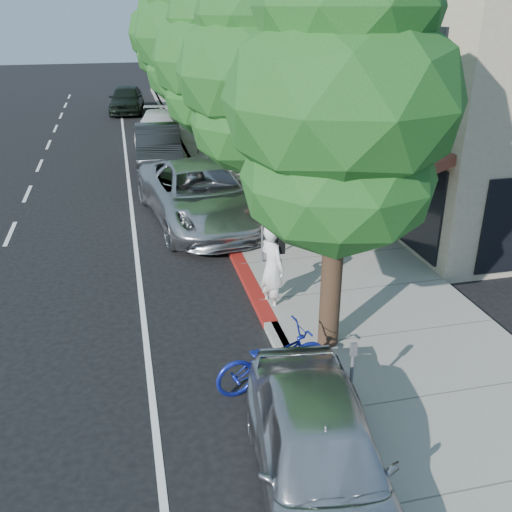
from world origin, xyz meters
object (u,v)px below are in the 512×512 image
object	(u,v)px
street_tree_3	(195,39)
near_car_a	(320,455)
street_tree_2	(219,61)
street_tree_1	(258,76)
street_tree_4	(180,29)
dark_suv_far	(127,99)
pedestrian	(258,149)
dark_sedan	(158,147)
white_pickup	(158,127)
silver_suv	(201,195)
street_tree_5	(170,35)
cyclist	(272,267)
bicycle	(272,359)
street_tree_0	(342,107)

from	to	relation	value
street_tree_3	near_car_a	xyz separation A→B (m)	(-1.40, -21.50, -4.08)
street_tree_2	near_car_a	size ratio (longest dim) A/B	1.65
street_tree_1	street_tree_4	size ratio (longest dim) A/B	0.92
street_tree_4	dark_suv_far	bearing A→B (deg)	126.29
street_tree_2	pedestrian	bearing A→B (deg)	24.01
dark_sedan	dark_suv_far	size ratio (longest dim) A/B	1.06
white_pickup	silver_suv	bearing A→B (deg)	-80.48
pedestrian	silver_suv	bearing A→B (deg)	57.50
street_tree_3	pedestrian	world-z (taller)	street_tree_3
street_tree_4	pedestrian	size ratio (longest dim) A/B	4.64
street_tree_4	white_pickup	distance (m)	6.52
street_tree_5	cyclist	bearing A→B (deg)	-91.32
street_tree_1	street_tree_5	distance (m)	24.00
street_tree_2	silver_suv	bearing A→B (deg)	-107.87
street_tree_4	bicycle	bearing A→B (deg)	-93.17
bicycle	pedestrian	size ratio (longest dim) A/B	1.24
street_tree_3	pedestrian	size ratio (longest dim) A/B	4.70
street_tree_0	cyclist	distance (m)	4.22
street_tree_5	white_pickup	distance (m)	11.37
cyclist	dark_sedan	world-z (taller)	cyclist
silver_suv	white_pickup	world-z (taller)	silver_suv
street_tree_2	dark_suv_far	size ratio (longest dim) A/B	1.50
dark_suv_far	pedestrian	distance (m)	16.21
silver_suv	dark_sedan	world-z (taller)	silver_suv
dark_sedan	dark_suv_far	world-z (taller)	dark_sedan
silver_suv	pedestrian	bearing A→B (deg)	52.10
street_tree_1	cyclist	bearing A→B (deg)	-98.98
white_pickup	dark_suv_far	world-z (taller)	dark_suv_far
silver_suv	dark_suv_far	world-z (taller)	silver_suv
street_tree_4	cyclist	distance (m)	22.48
cyclist	pedestrian	world-z (taller)	cyclist
street_tree_4	near_car_a	bearing A→B (deg)	-92.91
dark_sedan	pedestrian	world-z (taller)	pedestrian
street_tree_0	street_tree_3	xyz separation A→B (m)	(0.00, 18.00, 0.12)
street_tree_0	street_tree_3	distance (m)	18.00
bicycle	white_pickup	distance (m)	20.33
silver_suv	dark_sedan	distance (m)	6.98
street_tree_4	white_pickup	world-z (taller)	street_tree_4
street_tree_0	white_pickup	size ratio (longest dim) A/B	1.50
street_tree_1	street_tree_3	distance (m)	12.00
street_tree_0	bicycle	xyz separation A→B (m)	(-1.38, -0.91, -4.15)
pedestrian	near_car_a	bearing A→B (deg)	77.72
street_tree_5	dark_suv_far	distance (m)	5.09
street_tree_1	near_car_a	distance (m)	10.33
street_tree_0	bicycle	bearing A→B (deg)	-146.60
street_tree_0	street_tree_1	size ratio (longest dim) A/B	1.02
street_tree_4	street_tree_0	bearing A→B (deg)	-90.00
street_tree_3	dark_sedan	xyz separation A→B (m)	(-2.17, -3.40, -3.99)
street_tree_4	bicycle	xyz separation A→B (m)	(-1.38, -24.91, -4.43)
near_car_a	bicycle	bearing A→B (deg)	96.97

